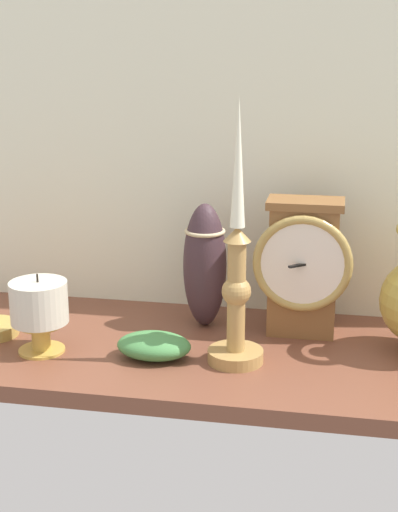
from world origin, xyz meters
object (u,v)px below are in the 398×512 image
(candlestick_tall_center, at_px, (236,285))
(tall_ceramic_vase, at_px, (205,265))
(mantel_clock, at_px, (303,266))
(pillar_candle_front, at_px, (39,309))

(candlestick_tall_center, bearing_deg, tall_ceramic_vase, 117.46)
(candlestick_tall_center, bearing_deg, mantel_clock, 55.45)
(candlestick_tall_center, xyz_separation_m, pillar_candle_front, (-0.28, -0.02, -0.05))
(mantel_clock, relative_size, candlestick_tall_center, 0.57)
(mantel_clock, distance_m, pillar_candle_front, 0.40)
(mantel_clock, distance_m, tall_ceramic_vase, 0.15)
(pillar_candle_front, bearing_deg, mantel_clock, 20.70)
(mantel_clock, height_order, candlestick_tall_center, candlestick_tall_center)
(pillar_candle_front, bearing_deg, candlestick_tall_center, 3.33)
(candlestick_tall_center, distance_m, tall_ceramic_vase, 0.15)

